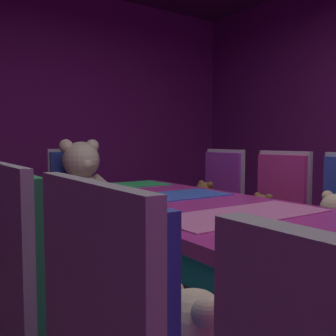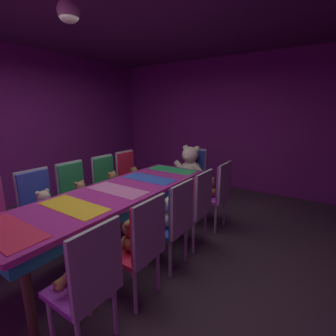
{
  "view_description": "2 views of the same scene",
  "coord_description": "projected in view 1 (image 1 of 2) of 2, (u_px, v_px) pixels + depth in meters",
  "views": [
    {
      "loc": [
        -1.15,
        -1.11,
        1.05
      ],
      "look_at": [
        0.11,
        0.74,
        0.89
      ],
      "focal_mm": 40.38,
      "sensor_mm": 36.0,
      "label": 1
    },
    {
      "loc": [
        2.05,
        -1.97,
        1.69
      ],
      "look_at": [
        0.03,
        1.05,
        0.81
      ],
      "focal_mm": 25.68,
      "sensor_mm": 36.0,
      "label": 2
    }
  ],
  "objects": [
    {
      "name": "king_teddy_bear",
      "position": [
        82.0,
        182.0,
        3.09
      ],
      "size": [
        0.64,
        0.5,
        0.61
      ],
      "rotation": [
        0.0,
        0.0,
        -1.57
      ],
      "color": "beige",
      "rests_on": "throne_chair"
    },
    {
      "name": "teddy_left_2",
      "position": [
        87.0,
        291.0,
        1.19
      ],
      "size": [
        0.23,
        0.3,
        0.28
      ],
      "color": "#9E7247",
      "rests_on": "chair_left_2"
    },
    {
      "name": "teddy_right_2",
      "position": [
        335.0,
        227.0,
        1.99
      ],
      "size": [
        0.27,
        0.34,
        0.32
      ],
      "rotation": [
        0.0,
        0.0,
        3.14
      ],
      "color": "beige",
      "rests_on": "chair_right_2"
    },
    {
      "name": "teddy_right_3",
      "position": [
        261.0,
        216.0,
        2.41
      ],
      "size": [
        0.21,
        0.27,
        0.26
      ],
      "rotation": [
        0.0,
        0.0,
        3.14
      ],
      "color": "brown",
      "rests_on": "chair_right_3"
    },
    {
      "name": "throne_chair",
      "position": [
        75.0,
        194.0,
        3.24
      ],
      "size": [
        0.41,
        0.42,
        0.98
      ],
      "rotation": [
        0.0,
        0.0,
        -1.57
      ],
      "color": "#2D47B2",
      "rests_on": "ground_plane"
    },
    {
      "name": "chair_left_3",
      "position": [
        6.0,
        248.0,
        1.6
      ],
      "size": [
        0.42,
        0.41,
        0.98
      ],
      "color": "#268C4C",
      "rests_on": "ground_plane"
    },
    {
      "name": "banquet_table",
      "position": [
        244.0,
        235.0,
        1.59
      ],
      "size": [
        0.9,
        2.9,
        0.75
      ],
      "color": "#B22D8C",
      "rests_on": "ground_plane"
    },
    {
      "name": "teddy_left_4",
      "position": [
        11.0,
        227.0,
        2.1
      ],
      "size": [
        0.21,
        0.28,
        0.26
      ],
      "color": "olive",
      "rests_on": "chair_left_4"
    },
    {
      "name": "wall_back",
      "position": [
        34.0,
        110.0,
        4.18
      ],
      "size": [
        5.2,
        0.12,
        2.8
      ],
      "primitive_type": "cube",
      "color": "#721E72",
      "rests_on": "ground_plane"
    },
    {
      "name": "teddy_right_4",
      "position": [
        204.0,
        202.0,
        2.92
      ],
      "size": [
        0.23,
        0.3,
        0.28
      ],
      "rotation": [
        0.0,
        0.0,
        3.14
      ],
      "color": "brown",
      "rests_on": "chair_right_4"
    },
    {
      "name": "chair_right_3",
      "position": [
        276.0,
        210.0,
        2.49
      ],
      "size": [
        0.42,
        0.41,
        0.98
      ],
      "rotation": [
        0.0,
        0.0,
        3.14
      ],
      "color": "#CC338C",
      "rests_on": "ground_plane"
    },
    {
      "name": "chair_left_2",
      "position": [
        40.0,
        296.0,
        1.11
      ],
      "size": [
        0.42,
        0.41,
        0.98
      ],
      "color": "#268C4C",
      "rests_on": "ground_plane"
    },
    {
      "name": "teddy_left_3",
      "position": [
        41.0,
        246.0,
        1.68
      ],
      "size": [
        0.24,
        0.31,
        0.3
      ],
      "color": "olive",
      "rests_on": "chair_left_3"
    },
    {
      "name": "chair_right_4",
      "position": [
        218.0,
        198.0,
        3.0
      ],
      "size": [
        0.42,
        0.41,
        0.98
      ],
      "rotation": [
        0.0,
        0.0,
        3.14
      ],
      "color": "purple",
      "rests_on": "ground_plane"
    }
  ]
}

